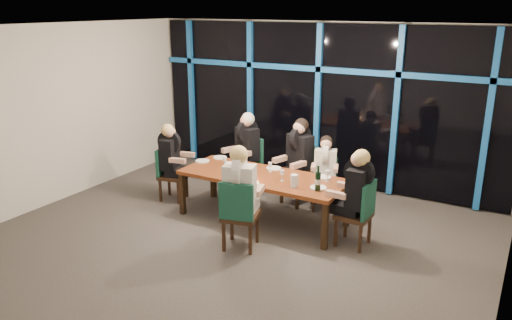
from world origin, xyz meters
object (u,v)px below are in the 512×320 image
(chair_end_right, at_px, (360,211))
(water_pitcher, at_px, (294,181))
(chair_near_mid, at_px, (239,212))
(dining_table, at_px, (262,179))
(wine_bottle, at_px, (318,181))
(diner_far_mid, at_px, (298,149))
(diner_end_right, at_px, (356,184))
(diner_near_mid, at_px, (240,182))
(diner_end_left, at_px, (172,151))
(chair_far_left, at_px, (249,161))
(diner_far_left, at_px, (246,141))
(chair_far_mid, at_px, (301,171))
(diner_far_right, at_px, (325,162))
(chair_end_left, at_px, (169,171))
(chair_far_right, at_px, (325,180))

(chair_end_right, xyz_separation_m, water_pitcher, (-0.97, -0.11, 0.30))
(chair_near_mid, distance_m, water_pitcher, 0.97)
(dining_table, height_order, wine_bottle, wine_bottle)
(diner_far_mid, height_order, diner_end_right, diner_far_mid)
(diner_near_mid, bearing_deg, diner_end_right, -163.03)
(chair_near_mid, bearing_deg, diner_end_left, -42.74)
(chair_far_left, height_order, diner_end_right, diner_end_right)
(chair_end_right, distance_m, diner_far_left, 2.76)
(chair_far_mid, relative_size, diner_end_right, 1.07)
(chair_near_mid, relative_size, diner_far_right, 1.23)
(diner_far_mid, bearing_deg, chair_end_right, -16.97)
(diner_end_right, height_order, wine_bottle, diner_end_right)
(diner_far_left, bearing_deg, diner_end_left, -111.84)
(diner_far_left, distance_m, diner_end_left, 1.32)
(chair_far_mid, height_order, diner_far_right, diner_far_right)
(dining_table, relative_size, chair_end_left, 2.82)
(diner_far_right, distance_m, diner_end_left, 2.61)
(chair_far_mid, distance_m, diner_far_left, 1.16)
(dining_table, distance_m, diner_far_mid, 0.97)
(diner_end_left, xyz_separation_m, wine_bottle, (2.78, -0.17, 0.01))
(diner_far_left, xyz_separation_m, diner_near_mid, (1.08, -1.92, 0.02))
(diner_far_mid, xyz_separation_m, diner_far_right, (0.49, -0.01, -0.15))
(dining_table, height_order, chair_end_right, chair_end_right)
(dining_table, relative_size, diner_end_right, 2.75)
(chair_end_right, relative_size, diner_end_right, 1.03)
(chair_far_left, bearing_deg, diner_far_left, -90.00)
(chair_end_right, xyz_separation_m, diner_far_left, (-2.50, 1.08, 0.41))
(chair_far_right, relative_size, water_pitcher, 4.50)
(dining_table, height_order, chair_far_mid, chair_far_mid)
(dining_table, bearing_deg, diner_far_mid, 78.69)
(chair_far_right, xyz_separation_m, diner_far_left, (-1.53, -0.01, 0.48))
(diner_near_mid, bearing_deg, chair_far_mid, -105.67)
(diner_end_right, bearing_deg, chair_near_mid, -52.51)
(diner_far_left, xyz_separation_m, diner_far_mid, (1.06, -0.05, 0.01))
(chair_end_right, distance_m, diner_end_left, 3.42)
(chair_far_mid, xyz_separation_m, diner_far_left, (-1.09, -0.03, 0.39))
(chair_far_left, relative_size, diner_far_left, 1.03)
(chair_end_left, bearing_deg, diner_far_left, -57.78)
(chair_near_mid, xyz_separation_m, diner_far_mid, (-0.04, 1.96, 0.40))
(chair_end_left, relative_size, diner_far_mid, 0.93)
(chair_far_right, bearing_deg, diner_far_mid, 168.24)
(chair_far_left, bearing_deg, chair_near_mid, -42.02)
(chair_end_right, relative_size, wine_bottle, 2.66)
(diner_far_right, height_order, diner_end_right, diner_end_right)
(chair_end_right, height_order, diner_end_left, diner_end_left)
(wine_bottle, bearing_deg, diner_far_left, 148.79)
(diner_far_right, relative_size, wine_bottle, 2.28)
(chair_far_left, distance_m, chair_far_mid, 1.06)
(chair_far_right, bearing_deg, chair_end_left, -177.54)
(diner_end_left, xyz_separation_m, water_pitcher, (2.43, -0.22, -0.04))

